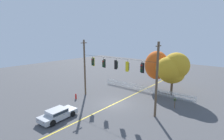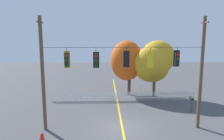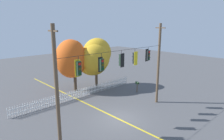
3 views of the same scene
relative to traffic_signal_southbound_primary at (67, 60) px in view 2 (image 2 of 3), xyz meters
The scene contains 13 objects.
ground 6.52m from the traffic_signal_southbound_primary, ahead, with size 80.00×80.00×0.00m, color #4C4C4F.
lane_centerline_stripe 6.51m from the traffic_signal_southbound_primary, ahead, with size 0.16×36.00×0.01m, color gold.
signal_support_span 4.08m from the traffic_signal_southbound_primary, ahead, with size 11.62×1.10×8.20m.
traffic_signal_southbound_primary is the anchor object (origin of this frame).
traffic_signal_eastbound_side 2.06m from the traffic_signal_southbound_primary, ahead, with size 0.43×0.38×1.47m.
traffic_signal_northbound_primary 4.19m from the traffic_signal_southbound_primary, ahead, with size 0.43×0.38×1.39m.
traffic_signal_northbound_secondary 5.90m from the traffic_signal_southbound_primary, ahead, with size 0.43×0.38×1.45m.
traffic_signal_westbound_side 7.82m from the traffic_signal_southbound_primary, ahead, with size 0.43×0.38×1.39m.
white_picket_fence 9.38m from the traffic_signal_southbound_primary, 55.91° to the left, with size 15.35×0.06×1.01m.
autumn_maple_near_fence 10.76m from the traffic_signal_southbound_primary, 60.33° to the left, with size 3.82×3.67×6.35m.
autumn_maple_mid 11.78m from the traffic_signal_southbound_primary, 45.87° to the left, with size 4.71×3.89×6.37m.
fire_hydrant 5.43m from the traffic_signal_southbound_primary, 121.06° to the right, with size 0.38×0.22×0.78m.
roadside_mailbox 11.85m from the traffic_signal_southbound_primary, 18.03° to the left, with size 0.25×0.44×1.34m.
Camera 2 is at (-1.24, -14.49, 6.78)m, focal length 33.10 mm.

